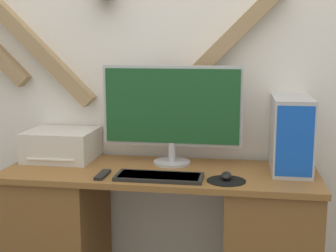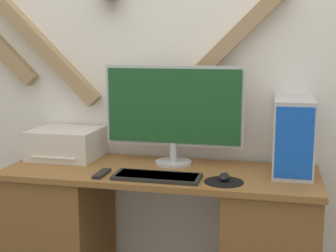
{
  "view_description": "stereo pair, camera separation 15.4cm",
  "coord_description": "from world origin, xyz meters",
  "px_view_note": "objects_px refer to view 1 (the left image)",
  "views": [
    {
      "loc": [
        0.42,
        -2.03,
        1.44
      ],
      "look_at": [
        0.04,
        0.28,
        1.03
      ],
      "focal_mm": 50.0,
      "sensor_mm": 36.0,
      "label": 1
    },
    {
      "loc": [
        0.57,
        -2.0,
        1.44
      ],
      "look_at": [
        0.04,
        0.28,
        1.03
      ],
      "focal_mm": 50.0,
      "sensor_mm": 36.0,
      "label": 2
    }
  ],
  "objects_px": {
    "monitor": "(172,109)",
    "printer": "(62,145)",
    "computer_tower": "(291,134)",
    "remote_control": "(103,175)",
    "keyboard": "(159,177)",
    "mouse": "(226,176)"
  },
  "relations": [
    {
      "from": "monitor",
      "to": "printer",
      "type": "bearing_deg",
      "value": 179.5
    },
    {
      "from": "computer_tower",
      "to": "remote_control",
      "type": "relative_size",
      "value": 2.6
    },
    {
      "from": "monitor",
      "to": "remote_control",
      "type": "bearing_deg",
      "value": -135.33
    },
    {
      "from": "monitor",
      "to": "keyboard",
      "type": "distance_m",
      "value": 0.41
    },
    {
      "from": "monitor",
      "to": "computer_tower",
      "type": "bearing_deg",
      "value": -2.08
    },
    {
      "from": "printer",
      "to": "remote_control",
      "type": "xyz_separation_m",
      "value": [
        0.33,
        -0.3,
        -0.07
      ]
    },
    {
      "from": "printer",
      "to": "mouse",
      "type": "bearing_deg",
      "value": -15.81
    },
    {
      "from": "mouse",
      "to": "computer_tower",
      "type": "height_order",
      "value": "computer_tower"
    },
    {
      "from": "computer_tower",
      "to": "keyboard",
      "type": "bearing_deg",
      "value": -157.14
    },
    {
      "from": "monitor",
      "to": "mouse",
      "type": "xyz_separation_m",
      "value": [
        0.3,
        -0.26,
        -0.28
      ]
    },
    {
      "from": "mouse",
      "to": "printer",
      "type": "bearing_deg",
      "value": 164.19
    },
    {
      "from": "keyboard",
      "to": "mouse",
      "type": "height_order",
      "value": "mouse"
    },
    {
      "from": "keyboard",
      "to": "computer_tower",
      "type": "distance_m",
      "value": 0.72
    },
    {
      "from": "keyboard",
      "to": "remote_control",
      "type": "xyz_separation_m",
      "value": [
        -0.28,
        -0.01,
        -0.0
      ]
    },
    {
      "from": "keyboard",
      "to": "printer",
      "type": "height_order",
      "value": "printer"
    },
    {
      "from": "mouse",
      "to": "remote_control",
      "type": "height_order",
      "value": "mouse"
    },
    {
      "from": "mouse",
      "to": "printer",
      "type": "relative_size",
      "value": 0.26
    },
    {
      "from": "computer_tower",
      "to": "printer",
      "type": "bearing_deg",
      "value": 178.72
    },
    {
      "from": "remote_control",
      "to": "keyboard",
      "type": "bearing_deg",
      "value": 1.19
    },
    {
      "from": "monitor",
      "to": "remote_control",
      "type": "height_order",
      "value": "monitor"
    },
    {
      "from": "printer",
      "to": "computer_tower",
      "type": "bearing_deg",
      "value": -1.28
    },
    {
      "from": "monitor",
      "to": "mouse",
      "type": "relative_size",
      "value": 7.8
    }
  ]
}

